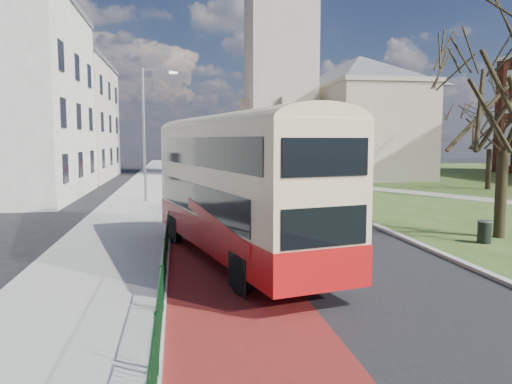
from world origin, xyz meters
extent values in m
plane|color=black|center=(0.00, 0.00, 0.00)|extent=(160.00, 160.00, 0.00)
cube|color=black|center=(1.50, 20.00, 0.01)|extent=(9.00, 120.00, 0.01)
cube|color=#591414|center=(-1.20, 20.00, 0.01)|extent=(3.40, 120.00, 0.01)
cube|color=gray|center=(-5.00, 20.00, 0.06)|extent=(4.00, 120.00, 0.12)
cube|color=#999993|center=(-3.00, 20.00, 0.07)|extent=(0.25, 120.00, 0.13)
cube|color=#999993|center=(6.10, 22.00, 0.07)|extent=(0.25, 80.00, 0.13)
cylinder|color=#0C3819|center=(-2.95, 4.00, 1.10)|extent=(0.04, 24.00, 0.04)
cylinder|color=#0C3819|center=(-2.95, 4.00, 0.15)|extent=(0.04, 24.00, 0.04)
cube|color=#A09482|center=(8.00, 38.00, 12.00)|extent=(6.50, 6.50, 24.00)
cube|color=#A09482|center=(16.50, 38.00, 4.50)|extent=(9.00, 18.00, 9.00)
pyramid|color=#565960|center=(16.50, 38.00, 12.60)|extent=(9.00, 18.00, 3.60)
cube|color=beige|center=(-14.00, 38.00, 5.50)|extent=(10.00, 16.00, 11.00)
cube|color=#565960|center=(-14.00, 38.00, 11.25)|extent=(10.30, 16.30, 0.50)
cylinder|color=gray|center=(-4.50, 18.00, 4.12)|extent=(0.16, 0.16, 8.00)
cylinder|color=gray|center=(-3.60, 18.00, 8.02)|extent=(1.80, 0.10, 0.10)
cube|color=silver|center=(-2.70, 18.00, 7.87)|extent=(0.50, 0.18, 0.12)
cube|color=#A90F11|center=(-0.70, 2.60, 1.00)|extent=(5.00, 11.05, 0.98)
cube|color=beige|center=(-0.70, 2.60, 2.91)|extent=(4.97, 10.99, 2.84)
cube|color=black|center=(-1.96, 2.59, 2.03)|extent=(2.17, 8.58, 0.93)
cube|color=black|center=(0.42, 3.18, 2.03)|extent=(2.17, 8.58, 0.93)
cube|color=black|center=(-1.89, 2.30, 3.49)|extent=(2.38, 9.42, 0.88)
cube|color=black|center=(0.49, 2.89, 3.49)|extent=(2.38, 9.42, 0.88)
cube|color=black|center=(-1.99, 7.80, 2.03)|extent=(2.15, 0.60, 1.03)
cube|color=black|center=(-1.99, 7.80, 3.49)|extent=(2.15, 0.60, 0.88)
cube|color=orange|center=(-1.99, 7.80, 4.05)|extent=(1.72, 0.52, 0.29)
cylinder|color=black|center=(-2.67, 5.88, 0.51)|extent=(0.53, 1.06, 1.02)
cylinder|color=black|center=(-0.48, 6.42, 0.51)|extent=(0.53, 1.06, 1.02)
cylinder|color=black|center=(-1.02, -0.81, 0.51)|extent=(0.53, 1.06, 1.02)
cylinder|color=black|center=(1.17, -0.27, 0.51)|extent=(0.53, 1.06, 1.02)
cylinder|color=black|center=(9.90, 4.65, 1.73)|extent=(0.52, 0.52, 3.38)
cylinder|color=black|center=(21.23, 22.27, 1.59)|extent=(0.51, 0.51, 3.10)
cylinder|color=black|center=(8.66, 3.74, 0.44)|extent=(0.61, 0.61, 0.79)
cylinder|color=gray|center=(8.66, 3.74, 0.86)|extent=(0.65, 0.65, 0.05)
camera|label=1|loc=(-2.58, -12.93, 3.87)|focal=35.00mm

